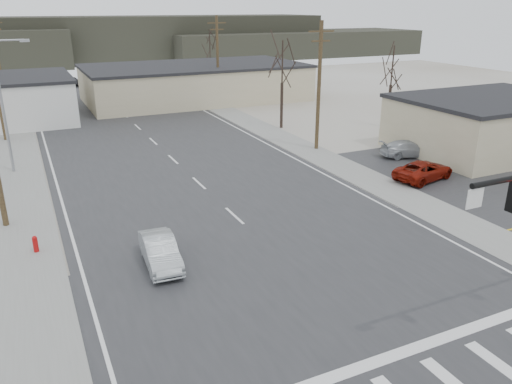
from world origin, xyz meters
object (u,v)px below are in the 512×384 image
fire_hydrant (35,244)px  car_parked_red (424,171)px  car_far_a (147,103)px  car_far_b (73,81)px  sedan_crossing (160,251)px  car_parked_silver (408,149)px

fire_hydrant → car_parked_red: 24.09m
car_far_a → car_far_b: (-5.41, 22.26, -0.12)m
car_far_a → car_parked_red: size_ratio=1.13×
car_parked_red → car_far_a: bearing=6.9°
fire_hydrant → car_far_b: 54.99m
sedan_crossing → car_parked_silver: bearing=25.4°
sedan_crossing → car_far_a: bearing=81.0°
sedan_crossing → car_far_b: (2.67, 58.15, -0.02)m
car_far_b → car_parked_silver: (19.19, -49.45, -0.02)m
car_parked_red → car_parked_silver: bearing=-42.9°
fire_hydrant → car_parked_red: car_parked_red is taller
fire_hydrant → sedan_crossing: size_ratio=0.22×
fire_hydrant → car_far_a: 34.76m
sedan_crossing → car_parked_red: 19.48m
car_far_a → car_parked_red: bearing=106.0°
car_far_b → car_parked_silver: car_far_b is taller
car_parked_red → car_parked_silver: 5.46m
car_parked_red → car_far_b: bearing=4.8°
sedan_crossing → car_parked_red: size_ratio=0.86×
car_parked_silver → car_far_a: bearing=41.3°
sedan_crossing → car_parked_red: sedan_crossing is taller
sedan_crossing → car_parked_red: bearing=15.6°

